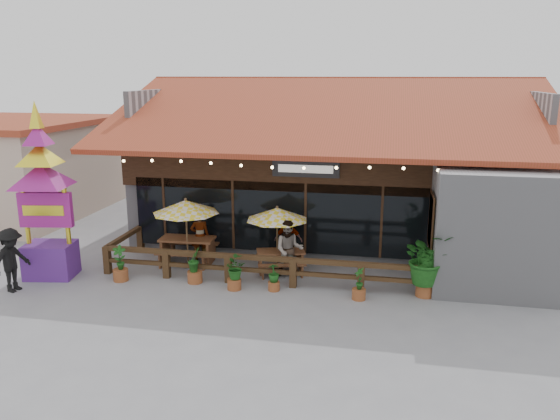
% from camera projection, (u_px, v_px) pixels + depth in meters
% --- Properties ---
extents(ground, '(100.00, 100.00, 0.00)m').
position_uv_depth(ground, '(312.00, 282.00, 16.68)').
color(ground, gray).
rests_on(ground, ground).
extents(restaurant_building, '(15.50, 14.73, 6.09)m').
position_uv_depth(restaurant_building, '(341.00, 174.00, 22.39)').
color(restaurant_building, '#9C9CA0').
rests_on(restaurant_building, ground).
extents(patio_railing, '(10.00, 2.60, 0.92)m').
position_uv_depth(patio_railing, '(238.00, 261.00, 16.70)').
color(patio_railing, '#442D18').
rests_on(patio_railing, ground).
extents(neighbor_building, '(8.40, 8.40, 4.22)m').
position_uv_depth(neighbor_building, '(3.00, 166.00, 24.71)').
color(neighbor_building, '#C3AD94').
rests_on(neighbor_building, ground).
extents(umbrella_left, '(2.43, 2.43, 2.32)m').
position_uv_depth(umbrella_left, '(186.00, 207.00, 17.56)').
color(umbrella_left, brown).
rests_on(umbrella_left, ground).
extents(umbrella_right, '(2.43, 2.43, 2.15)m').
position_uv_depth(umbrella_right, '(277.00, 214.00, 17.28)').
color(umbrella_right, brown).
rests_on(umbrella_right, ground).
extents(picnic_table_left, '(1.88, 1.64, 0.86)m').
position_uv_depth(picnic_table_left, '(188.00, 246.00, 18.29)').
color(picnic_table_left, brown).
rests_on(picnic_table_left, ground).
extents(picnic_table_right, '(1.82, 1.68, 0.72)m').
position_uv_depth(picnic_table_right, '(281.00, 258.00, 17.42)').
color(picnic_table_right, brown).
rests_on(picnic_table_right, ground).
extents(thai_sign_tower, '(2.49, 2.49, 5.85)m').
position_uv_depth(thai_sign_tower, '(42.00, 180.00, 16.44)').
color(thai_sign_tower, '#572484').
rests_on(thai_sign_tower, ground).
extents(tropical_plant, '(1.77, 1.69, 1.91)m').
position_uv_depth(tropical_plant, '(427.00, 260.00, 15.38)').
color(tropical_plant, brown).
rests_on(tropical_plant, ground).
extents(diner_a, '(0.73, 0.61, 1.72)m').
position_uv_depth(diner_a, '(200.00, 236.00, 18.46)').
color(diner_a, '#3D2413').
rests_on(diner_a, ground).
extents(diner_b, '(0.99, 0.82, 1.84)m').
position_uv_depth(diner_b, '(289.00, 250.00, 16.84)').
color(diner_b, '#3D2413').
rests_on(diner_b, ground).
extents(diner_c, '(0.95, 0.41, 1.60)m').
position_uv_depth(diner_c, '(288.00, 240.00, 18.20)').
color(diner_c, '#3D2413').
rests_on(diner_c, ground).
extents(pedestrian, '(0.90, 1.32, 1.90)m').
position_uv_depth(pedestrian, '(12.00, 260.00, 15.80)').
color(pedestrian, black).
rests_on(pedestrian, ground).
extents(planter_a, '(0.46, 0.46, 1.12)m').
position_uv_depth(planter_a, '(120.00, 266.00, 16.70)').
color(planter_a, brown).
rests_on(planter_a, ground).
extents(planter_b, '(0.45, 0.50, 1.11)m').
position_uv_depth(planter_b, '(195.00, 267.00, 16.54)').
color(planter_b, brown).
rests_on(planter_b, ground).
extents(planter_c, '(0.81, 0.80, 1.01)m').
position_uv_depth(planter_c, '(234.00, 271.00, 15.99)').
color(planter_c, brown).
rests_on(planter_c, ground).
extents(planter_d, '(0.42, 0.42, 0.84)m').
position_uv_depth(planter_d, '(274.00, 277.00, 15.95)').
color(planter_d, brown).
rests_on(planter_d, ground).
extents(planter_e, '(0.39, 0.39, 0.95)m').
position_uv_depth(planter_e, '(359.00, 286.00, 15.32)').
color(planter_e, brown).
rests_on(planter_e, ground).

